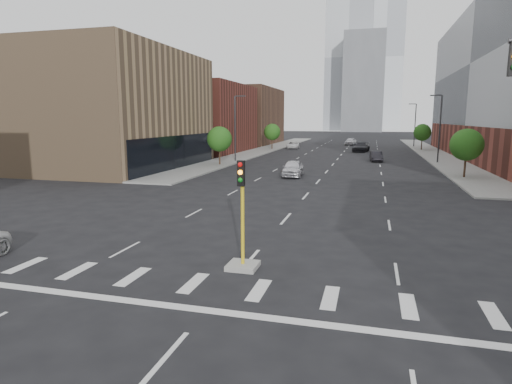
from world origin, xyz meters
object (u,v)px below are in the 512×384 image
at_px(car_mid_right, 376,156).
at_px(car_far_left, 293,145).
at_px(car_near_left, 293,168).
at_px(car_deep_right, 361,147).
at_px(car_distant, 351,141).
at_px(median_traffic_signal, 243,245).

bearing_deg(car_mid_right, car_far_left, 119.46).
relative_size(car_near_left, car_deep_right, 0.83).
xyz_separation_m(car_deep_right, car_distant, (-2.83, 19.58, -0.02)).
bearing_deg(median_traffic_signal, car_distant, 89.88).
distance_m(median_traffic_signal, car_far_left, 70.53).
distance_m(car_near_left, car_distant, 56.32).
relative_size(car_far_left, car_deep_right, 0.83).
xyz_separation_m(car_mid_right, car_distant, (-5.36, 37.62, 0.13)).
height_order(car_near_left, car_deep_right, car_deep_right).
bearing_deg(car_far_left, car_distant, 49.54).
relative_size(car_near_left, car_far_left, 1.01).
height_order(car_near_left, car_distant, car_near_left).
bearing_deg(car_mid_right, car_near_left, -120.22).
relative_size(median_traffic_signal, car_near_left, 0.89).
relative_size(car_near_left, car_distant, 1.00).
bearing_deg(car_near_left, car_far_left, 96.56).
bearing_deg(car_near_left, car_mid_right, 61.65).
bearing_deg(car_far_left, car_deep_right, -24.36).
distance_m(car_mid_right, car_deep_right, 18.22).
height_order(car_far_left, car_distant, car_distant).
height_order(car_mid_right, car_deep_right, car_deep_right).
bearing_deg(car_far_left, car_near_left, -84.25).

